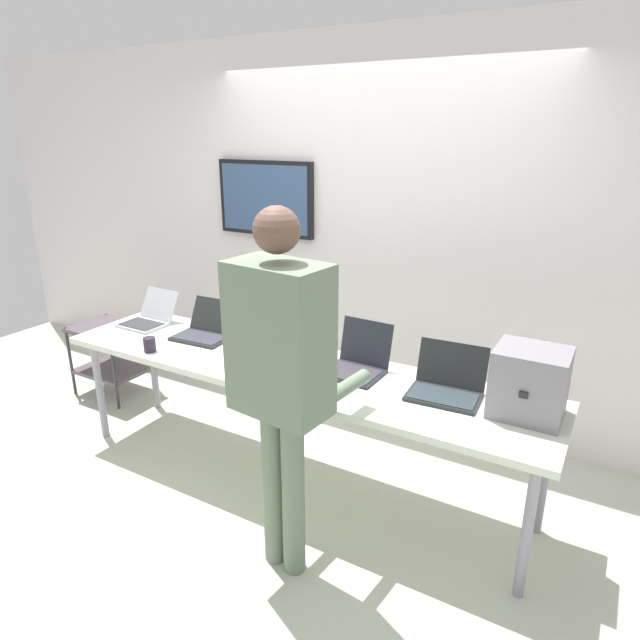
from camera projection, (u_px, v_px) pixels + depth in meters
ground at (292, 479)px, 3.47m from camera, size 8.00×8.00×0.04m
back_wall at (371, 233)px, 3.95m from camera, size 8.00×0.11×2.73m
workbench at (290, 373)px, 3.23m from camera, size 3.06×0.70×0.77m
equipment_box at (529, 383)px, 2.61m from camera, size 0.33×0.30×0.34m
laptop_station_0 at (149, 317)px, 3.89m from camera, size 0.31×0.35×0.22m
laptop_station_1 at (206, 329)px, 3.65m from camera, size 0.38×0.36×0.22m
laptop_station_2 at (278, 343)px, 3.39m from camera, size 0.38×0.36×0.26m
laptop_station_3 at (358, 361)px, 3.12m from camera, size 0.33×0.34×0.27m
laptop_station_4 at (447, 384)px, 2.85m from camera, size 0.38×0.33×0.25m
person at (281, 365)px, 2.43m from camera, size 0.48×0.62×1.79m
coffee_mug at (150, 345)px, 3.41m from camera, size 0.08×0.08×0.09m
paper_sheet at (277, 377)px, 3.07m from camera, size 0.29×0.35×0.00m
storage_cart at (111, 349)px, 4.47m from camera, size 0.56×0.44×0.58m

